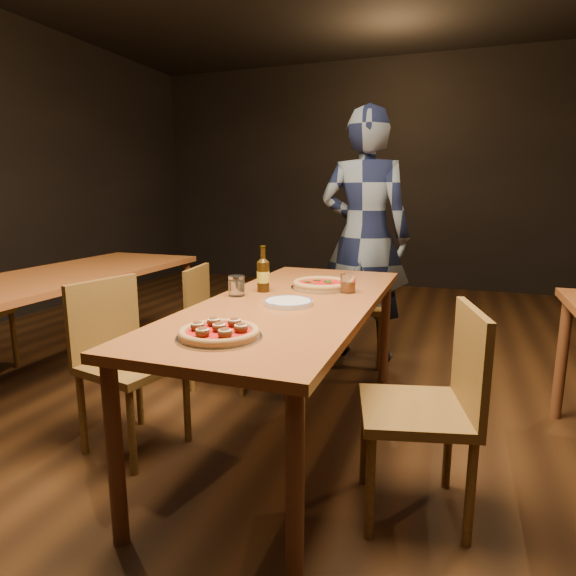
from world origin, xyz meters
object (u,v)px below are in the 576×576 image
(chair_main_e, at_px, (415,408))
(plate_stack, at_px, (288,303))
(beer_bottle, at_px, (263,276))
(chair_main_nw, at_px, (133,364))
(pizza_margherita, at_px, (321,284))
(chair_main_sw, at_px, (224,324))
(diner, at_px, (365,237))
(pizza_meatball, at_px, (219,332))
(table_main, at_px, (291,314))
(chair_end, at_px, (358,306))
(amber_glass, at_px, (348,283))
(water_glass, at_px, (237,286))
(table_left, at_px, (69,282))

(chair_main_e, distance_m, plate_stack, 0.76)
(chair_main_e, distance_m, beer_bottle, 1.09)
(chair_main_nw, relative_size, pizza_margherita, 2.61)
(chair_main_sw, distance_m, plate_stack, 1.00)
(pizza_margherita, bearing_deg, diner, 88.35)
(chair_main_sw, relative_size, pizza_meatball, 2.61)
(table_main, height_order, chair_end, chair_end)
(chair_main_nw, bearing_deg, chair_main_sw, 8.98)
(amber_glass, distance_m, diner, 1.17)
(water_glass, bearing_deg, beer_bottle, 57.96)
(table_left, height_order, amber_glass, amber_glass)
(table_left, xyz_separation_m, plate_stack, (1.72, -0.41, 0.08))
(chair_main_nw, xyz_separation_m, water_glass, (0.41, 0.34, 0.36))
(table_main, xyz_separation_m, table_left, (-1.70, 0.30, 0.00))
(plate_stack, height_order, water_glass, water_glass)
(pizza_margherita, bearing_deg, amber_glass, -21.16)
(chair_main_nw, height_order, chair_main_e, chair_main_e)
(amber_glass, bearing_deg, chair_main_sw, 163.00)
(chair_main_nw, height_order, pizza_margherita, chair_main_nw)
(table_main, bearing_deg, beer_bottle, 145.94)
(beer_bottle, height_order, water_glass, beer_bottle)
(beer_bottle, xyz_separation_m, diner, (0.30, 1.28, 0.11))
(diner, bearing_deg, table_main, 88.03)
(chair_main_sw, relative_size, plate_stack, 3.60)
(table_left, distance_m, chair_end, 2.06)
(table_main, distance_m, plate_stack, 0.14)
(table_main, bearing_deg, chair_main_nw, -154.13)
(chair_main_sw, bearing_deg, chair_main_nw, 168.83)
(table_left, bearing_deg, chair_main_e, -16.43)
(pizza_margherita, bearing_deg, pizza_meatball, -95.67)
(amber_glass, height_order, diner, diner)
(table_main, distance_m, chair_main_sw, 0.90)
(table_left, relative_size, chair_main_nw, 2.24)
(plate_stack, height_order, diner, diner)
(table_left, xyz_separation_m, water_glass, (1.40, -0.30, 0.12))
(beer_bottle, distance_m, water_glass, 0.17)
(chair_main_e, xyz_separation_m, water_glass, (-0.95, 0.39, 0.36))
(chair_main_nw, relative_size, chair_end, 1.02)
(beer_bottle, bearing_deg, pizza_margherita, 35.78)
(chair_main_e, bearing_deg, water_glass, -126.16)
(chair_end, xyz_separation_m, beer_bottle, (-0.29, -1.16, 0.40))
(table_main, distance_m, diner, 1.45)
(chair_main_sw, relative_size, diner, 0.44)
(beer_bottle, bearing_deg, diner, 76.78)
(chair_main_e, bearing_deg, beer_bottle, -135.64)
(table_left, bearing_deg, plate_stack, -13.29)
(chair_main_sw, height_order, pizza_meatball, chair_main_sw)
(beer_bottle, bearing_deg, pizza_meatball, -78.55)
(table_main, height_order, diner, diner)
(chair_end, xyz_separation_m, plate_stack, (-0.06, -1.41, 0.33))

